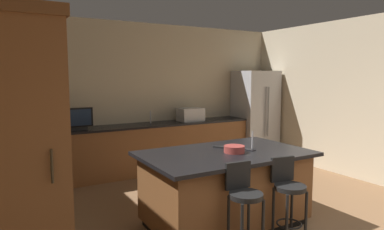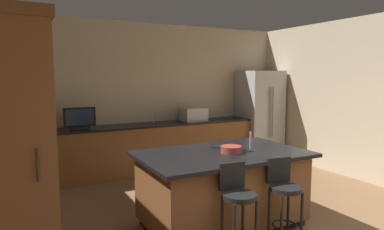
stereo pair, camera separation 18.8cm
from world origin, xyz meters
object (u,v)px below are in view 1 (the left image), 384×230
(fruit_bowl, at_px, (234,149))
(cell_phone, at_px, (249,150))
(kitchen_island, at_px, (225,188))
(bar_stool_left, at_px, (244,202))
(tv_monitor, at_px, (77,120))
(refrigerator, at_px, (255,114))
(range_oven, at_px, (17,162))
(cabinet_tower, at_px, (16,171))
(tv_remote, at_px, (220,147))
(bar_stool_right, at_px, (288,193))
(microwave, at_px, (190,114))

(fruit_bowl, height_order, cell_phone, fruit_bowl)
(kitchen_island, distance_m, bar_stool_left, 0.81)
(fruit_bowl, bearing_deg, tv_monitor, 115.52)
(refrigerator, bearing_deg, cell_phone, -131.46)
(range_oven, height_order, bar_stool_left, bar_stool_left)
(refrigerator, distance_m, cell_phone, 3.56)
(cabinet_tower, bearing_deg, range_oven, 87.47)
(bar_stool_left, distance_m, tv_remote, 1.10)
(range_oven, relative_size, cabinet_tower, 0.41)
(tv_remote, bearing_deg, refrigerator, 7.37)
(cabinet_tower, bearing_deg, bar_stool_right, 0.51)
(refrigerator, height_order, cell_phone, refrigerator)
(bar_stool_right, bearing_deg, tv_monitor, 123.74)
(refrigerator, height_order, bar_stool_left, refrigerator)
(tv_monitor, xyz_separation_m, fruit_bowl, (1.28, -2.69, -0.14))
(fruit_bowl, bearing_deg, bar_stool_left, -119.42)
(microwave, bearing_deg, range_oven, -179.98)
(refrigerator, xyz_separation_m, cabinet_tower, (-4.97, -3.36, 0.22))
(bar_stool_left, distance_m, cell_phone, 0.97)
(tv_remote, bearing_deg, microwave, 33.56)
(kitchen_island, height_order, bar_stool_left, bar_stool_left)
(range_oven, xyz_separation_m, bar_stool_left, (1.85, -3.40, 0.11))
(bar_stool_left, bearing_deg, fruit_bowl, 65.09)
(microwave, relative_size, tv_monitor, 0.91)
(kitchen_island, relative_size, refrigerator, 1.04)
(bar_stool_left, relative_size, tv_remote, 5.71)
(cabinet_tower, distance_m, fruit_bowl, 2.48)
(kitchen_island, bearing_deg, cabinet_tower, -161.77)
(tv_monitor, bearing_deg, tv_remote, -61.60)
(microwave, distance_m, cell_phone, 2.82)
(tv_monitor, distance_m, cell_phone, 3.09)
(range_oven, height_order, bar_stool_right, bar_stool_right)
(bar_stool_left, distance_m, bar_stool_right, 0.62)
(cabinet_tower, xyz_separation_m, cell_phone, (2.62, 0.69, -0.27))
(bar_stool_left, xyz_separation_m, bar_stool_right, (0.62, 0.01, -0.02))
(cell_phone, bearing_deg, refrigerator, 32.66)
(cabinet_tower, height_order, bar_stool_right, cabinet_tower)
(kitchen_island, xyz_separation_m, microwave, (1.03, 2.66, 0.59))
(kitchen_island, height_order, cell_phone, cell_phone)
(tv_monitor, bearing_deg, cell_phone, -60.29)
(tv_monitor, height_order, cell_phone, tv_monitor)
(refrigerator, xyz_separation_m, tv_monitor, (-3.88, 0.01, 0.13))
(range_oven, bearing_deg, tv_monitor, -3.08)
(tv_remote, bearing_deg, range_oven, 97.51)
(refrigerator, bearing_deg, cabinet_tower, -145.98)
(refrigerator, xyz_separation_m, bar_stool_left, (-2.97, -3.34, -0.39))
(kitchen_island, xyz_separation_m, cell_phone, (0.32, -0.07, 0.45))
(bar_stool_left, height_order, bar_stool_right, bar_stool_left)
(cabinet_tower, distance_m, tv_remote, 2.59)
(fruit_bowl, bearing_deg, cabinet_tower, -164.07)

